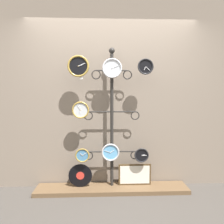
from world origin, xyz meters
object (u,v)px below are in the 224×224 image
(clock_bottom_center, at_px, (110,152))
(vinyl_record, at_px, (80,176))
(clock_top_left, at_px, (78,66))
(clock_bottom_right, at_px, (142,155))
(clock_top_center, at_px, (112,68))
(clock_bottom_left, at_px, (82,155))
(clock_top_right, at_px, (146,67))
(clock_middle_left, at_px, (81,110))
(picture_frame, at_px, (135,175))
(display_stand, at_px, (112,131))

(clock_bottom_center, distance_m, vinyl_record, 0.56)
(clock_top_left, height_order, clock_bottom_right, clock_top_left)
(clock_top_center, bearing_deg, clock_bottom_left, -177.48)
(clock_bottom_right, bearing_deg, clock_top_right, -31.14)
(clock_top_right, xyz_separation_m, clock_bottom_center, (-0.48, 0.02, -1.20))
(clock_top_left, distance_m, clock_top_center, 0.46)
(clock_middle_left, bearing_deg, clock_top_right, -1.36)
(vinyl_record, height_order, picture_frame, vinyl_record)
(vinyl_record, distance_m, picture_frame, 0.80)
(clock_bottom_left, bearing_deg, clock_top_right, -0.58)
(clock_top_right, height_order, vinyl_record, clock_top_right)
(clock_top_left, xyz_separation_m, clock_middle_left, (0.02, 0.01, -0.60))
(display_stand, bearing_deg, clock_bottom_left, -166.22)
(clock_bottom_right, distance_m, picture_frame, 0.34)
(display_stand, relative_size, clock_middle_left, 8.66)
(clock_top_right, relative_size, clock_bottom_center, 0.87)
(clock_bottom_left, relative_size, vinyl_record, 0.59)
(clock_bottom_right, bearing_deg, clock_middle_left, -179.93)
(clock_bottom_center, bearing_deg, clock_top_center, 11.25)
(picture_frame, bearing_deg, clock_top_right, -42.54)
(clock_middle_left, bearing_deg, clock_top_center, 0.78)
(clock_top_center, bearing_deg, clock_middle_left, -179.22)
(clock_middle_left, height_order, vinyl_record, clock_middle_left)
(display_stand, height_order, clock_top_left, display_stand)
(clock_top_right, bearing_deg, display_stand, 166.29)
(clock_top_left, height_order, clock_middle_left, clock_top_left)
(clock_middle_left, relative_size, picture_frame, 0.49)
(clock_bottom_right, bearing_deg, clock_bottom_center, 179.94)
(picture_frame, bearing_deg, vinyl_record, -176.89)
(clock_bottom_right, relative_size, vinyl_record, 0.61)
(clock_bottom_center, relative_size, picture_frame, 0.53)
(clock_top_left, bearing_deg, vinyl_record, 87.82)
(display_stand, height_order, clock_middle_left, display_stand)
(clock_top_center, height_order, picture_frame, clock_top_center)
(clock_top_right, relative_size, picture_frame, 0.46)
(clock_middle_left, bearing_deg, clock_bottom_center, 0.22)
(clock_bottom_right, height_order, vinyl_record, clock_bottom_right)
(clock_top_right, relative_size, clock_middle_left, 0.93)
(display_stand, bearing_deg, clock_top_center, -90.77)
(clock_top_center, relative_size, clock_top_right, 1.24)
(clock_top_center, distance_m, vinyl_record, 1.60)
(vinyl_record, bearing_deg, clock_bottom_center, -5.62)
(display_stand, height_order, picture_frame, display_stand)
(display_stand, distance_m, vinyl_record, 0.79)
(clock_top_right, height_order, clock_bottom_right, clock_top_right)
(clock_top_right, xyz_separation_m, picture_frame, (-0.12, 0.11, -1.57))
(clock_top_left, bearing_deg, display_stand, 12.29)
(clock_top_center, bearing_deg, clock_bottom_center, -168.75)
(clock_top_right, xyz_separation_m, clock_bottom_left, (-0.88, 0.01, -1.24))
(clock_top_left, distance_m, clock_top_right, 0.92)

